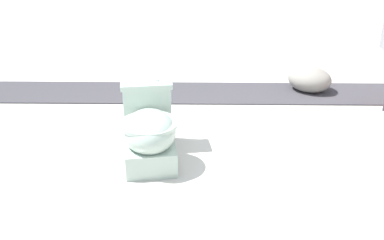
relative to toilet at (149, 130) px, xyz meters
The scene contains 4 objects.
ground_plane 0.26m from the toilet, 65.35° to the left, with size 14.00×14.00×0.00m, color beige.
gravel_strip 1.42m from the toilet, 153.79° to the left, with size 0.56×8.00×0.01m, color #423F44.
toilet is the anchor object (origin of this frame).
boulder_near 1.96m from the toilet, 133.30° to the left, with size 0.42×0.34×0.25m, color gray.
Camera 1 is at (2.74, 0.22, 1.60)m, focal length 42.00 mm.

